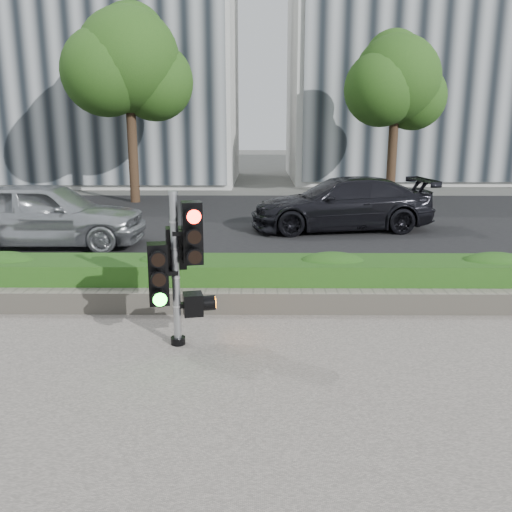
{
  "coord_description": "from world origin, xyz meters",
  "views": [
    {
      "loc": [
        0.29,
        -6.19,
        2.89
      ],
      "look_at": [
        0.24,
        0.6,
        1.25
      ],
      "focal_mm": 38.0,
      "sensor_mm": 36.0,
      "label": 1
    }
  ],
  "objects": [
    {
      "name": "stone_wall",
      "position": [
        0.0,
        1.9,
        0.2
      ],
      "size": [
        12.0,
        0.32,
        0.34
      ],
      "primitive_type": "cube",
      "color": "gray",
      "rests_on": "sidewalk"
    },
    {
      "name": "hedge",
      "position": [
        0.0,
        2.55,
        0.37
      ],
      "size": [
        12.0,
        1.0,
        0.68
      ],
      "primitive_type": "cube",
      "color": "#457F27",
      "rests_on": "sidewalk"
    },
    {
      "name": "ground",
      "position": [
        0.0,
        0.0,
        0.0
      ],
      "size": [
        120.0,
        120.0,
        0.0
      ],
      "primitive_type": "plane",
      "color": "#51514C",
      "rests_on": "ground"
    },
    {
      "name": "sidewalk",
      "position": [
        0.0,
        -2.5,
        0.01
      ],
      "size": [
        16.0,
        11.0,
        0.03
      ],
      "primitive_type": "cube",
      "color": "#9E9389",
      "rests_on": "ground"
    },
    {
      "name": "car_dark",
      "position": [
        2.57,
        8.89,
        0.75
      ],
      "size": [
        5.27,
        2.67,
        1.46
      ],
      "primitive_type": "imported",
      "rotation": [
        0.0,
        0.0,
        -1.44
      ],
      "color": "black",
      "rests_on": "road"
    },
    {
      "name": "building_left",
      "position": [
        -9.0,
        23.0,
        7.5
      ],
      "size": [
        16.0,
        9.0,
        15.0
      ],
      "primitive_type": "cube",
      "color": "#B7B7B2",
      "rests_on": "ground"
    },
    {
      "name": "tree_left",
      "position": [
        -4.52,
        14.56,
        5.04
      ],
      "size": [
        4.61,
        4.03,
        7.34
      ],
      "color": "black",
      "rests_on": "ground"
    },
    {
      "name": "traffic_signal",
      "position": [
        -0.79,
        0.63,
        1.17
      ],
      "size": [
        0.74,
        0.61,
        2.06
      ],
      "rotation": [
        0.0,
        0.0,
        0.22
      ],
      "color": "black",
      "rests_on": "sidewalk"
    },
    {
      "name": "building_right",
      "position": [
        11.0,
        25.0,
        6.0
      ],
      "size": [
        18.0,
        10.0,
        12.0
      ],
      "primitive_type": "cube",
      "color": "#B7B7B2",
      "rests_on": "ground"
    },
    {
      "name": "car_silver",
      "position": [
        -4.84,
        6.67,
        0.81
      ],
      "size": [
        4.67,
        1.92,
        1.59
      ],
      "primitive_type": "imported",
      "rotation": [
        0.0,
        0.0,
        1.58
      ],
      "color": "#AFB2B6",
      "rests_on": "road"
    },
    {
      "name": "road",
      "position": [
        0.0,
        10.0,
        0.01
      ],
      "size": [
        60.0,
        13.0,
        0.02
      ],
      "primitive_type": "cube",
      "color": "black",
      "rests_on": "ground"
    },
    {
      "name": "curb",
      "position": [
        0.0,
        3.15,
        0.06
      ],
      "size": [
        60.0,
        0.25,
        0.12
      ],
      "primitive_type": "cube",
      "color": "gray",
      "rests_on": "ground"
    },
    {
      "name": "tree_right",
      "position": [
        5.48,
        15.55,
        4.48
      ],
      "size": [
        4.1,
        3.58,
        6.53
      ],
      "color": "black",
      "rests_on": "ground"
    }
  ]
}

